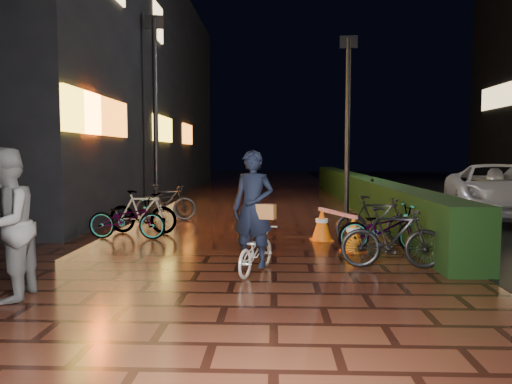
{
  "coord_description": "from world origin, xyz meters",
  "views": [
    {
      "loc": [
        0.56,
        -8.84,
        1.74
      ],
      "look_at": [
        0.25,
        -0.72,
        1.1
      ],
      "focal_mm": 35.0,
      "sensor_mm": 36.0,
      "label": 1
    }
  ],
  "objects_px": {
    "cyclist": "(254,228)",
    "cart_assembly": "(377,197)",
    "bystander_person": "(5,225)",
    "van": "(498,191)",
    "traffic_barrier": "(337,228)"
  },
  "relations": [
    {
      "from": "cyclist",
      "to": "cart_assembly",
      "type": "xyz_separation_m",
      "value": [
        3.03,
        6.29,
        -0.11
      ]
    },
    {
      "from": "cyclist",
      "to": "cart_assembly",
      "type": "relative_size",
      "value": 1.64
    },
    {
      "from": "bystander_person",
      "to": "van",
      "type": "xyz_separation_m",
      "value": [
        9.19,
        8.03,
        -0.18
      ]
    },
    {
      "from": "van",
      "to": "cart_assembly",
      "type": "distance_m",
      "value": 3.31
    },
    {
      "from": "bystander_person",
      "to": "traffic_barrier",
      "type": "distance_m",
      "value": 5.67
    },
    {
      "from": "traffic_barrier",
      "to": "cart_assembly",
      "type": "distance_m",
      "value": 4.38
    },
    {
      "from": "cyclist",
      "to": "traffic_barrier",
      "type": "relative_size",
      "value": 1.11
    },
    {
      "from": "van",
      "to": "cyclist",
      "type": "bearing_deg",
      "value": -119.96
    },
    {
      "from": "cart_assembly",
      "to": "bystander_person",
      "type": "bearing_deg",
      "value": -127.35
    },
    {
      "from": "cart_assembly",
      "to": "van",
      "type": "bearing_deg",
      "value": 5.43
    },
    {
      "from": "traffic_barrier",
      "to": "cart_assembly",
      "type": "bearing_deg",
      "value": 68.86
    },
    {
      "from": "cyclist",
      "to": "cart_assembly",
      "type": "height_order",
      "value": "cyclist"
    },
    {
      "from": "traffic_barrier",
      "to": "van",
      "type": "bearing_deg",
      "value": 42.05
    },
    {
      "from": "cyclist",
      "to": "cart_assembly",
      "type": "distance_m",
      "value": 6.98
    },
    {
      "from": "van",
      "to": "cart_assembly",
      "type": "bearing_deg",
      "value": -160.76
    }
  ]
}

